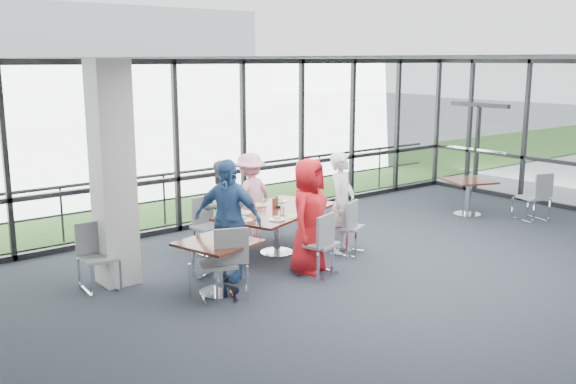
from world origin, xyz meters
TOP-DOWN VIEW (x-y plane):
  - floor at (0.00, 0.00)m, footprint 12.00×10.00m
  - ceiling at (0.00, 0.00)m, footprint 12.00×10.00m
  - curtain_wall_back at (0.00, 5.00)m, footprint 12.00×0.10m
  - exit_door at (6.00, 3.75)m, footprint 0.12×1.60m
  - structural_column at (-3.60, 3.00)m, footprint 0.50×0.50m
  - apron at (0.00, 10.00)m, footprint 80.00×70.00m
  - grass_strip at (0.00, 8.00)m, footprint 80.00×5.00m
  - hangar_main at (4.00, 32.00)m, footprint 24.00×10.00m
  - guard_rail at (0.00, 5.60)m, footprint 12.00×0.06m
  - main_table at (-0.93, 2.69)m, footprint 2.38×1.80m
  - side_table_left at (-2.69, 1.70)m, footprint 1.14×1.14m
  - side_table_right at (3.83, 2.38)m, footprint 1.15×1.15m
  - diner_near_left at (-1.13, 1.64)m, footprint 1.02×0.90m
  - diner_near_right at (-0.05, 2.07)m, footprint 0.76×0.68m
  - diner_far_left at (-1.61, 3.33)m, footprint 0.81×0.56m
  - diner_far_right at (-0.70, 3.79)m, footprint 1.08×0.68m
  - diner_end at (-2.24, 2.15)m, footprint 1.04×1.20m
  - chair_main_nl at (-1.08, 1.43)m, footprint 0.58×0.58m
  - chair_main_nr at (-0.01, 1.95)m, footprint 0.59×0.59m
  - chair_main_fl at (-1.82, 3.41)m, footprint 0.49×0.49m
  - chair_main_fr at (-0.80, 3.83)m, footprint 0.57×0.57m
  - chair_main_end at (-2.36, 2.27)m, footprint 0.58×0.58m
  - chair_spare_la at (-2.81, 1.53)m, footprint 0.64×0.64m
  - chair_spare_lb at (-3.94, 2.86)m, footprint 0.49×0.49m
  - chair_spare_r at (4.44, 1.29)m, footprint 0.58×0.58m
  - plate_nl at (-1.33, 2.16)m, footprint 0.26×0.26m
  - plate_nr at (-0.26, 2.52)m, footprint 0.25×0.25m
  - plate_fl at (-1.50, 2.85)m, footprint 0.28×0.28m
  - plate_fr at (-0.47, 3.18)m, footprint 0.26×0.26m
  - plate_end at (-1.75, 2.44)m, footprint 0.27×0.27m
  - tumbler_a at (-1.07, 2.35)m, footprint 0.07×0.07m
  - tumbler_b at (-0.49, 2.58)m, footprint 0.06×0.06m
  - tumbler_c at (-0.97, 2.99)m, footprint 0.07×0.07m
  - tumbler_d at (-1.59, 2.31)m, footprint 0.07×0.07m
  - menu_a at (-0.97, 2.17)m, footprint 0.35×0.36m
  - menu_b at (0.02, 2.76)m, footprint 0.34×0.29m
  - menu_c at (-0.89, 3.15)m, footprint 0.36×0.38m
  - condiment_caddy at (-0.84, 2.79)m, footprint 0.10×0.07m
  - ketchup_bottle at (-0.91, 2.79)m, footprint 0.06×0.06m
  - green_bottle at (-0.82, 2.84)m, footprint 0.05×0.05m

SIDE VIEW (x-z plane):
  - apron at x=0.00m, z-range -0.03..-0.01m
  - floor at x=0.00m, z-range -0.02..0.00m
  - grass_strip at x=0.00m, z-range 0.01..0.01m
  - chair_main_fr at x=-0.80m, z-range 0.00..0.85m
  - chair_main_fl at x=-1.82m, z-range 0.00..0.91m
  - chair_main_end at x=-2.36m, z-range 0.00..0.91m
  - chair_main_nr at x=-0.01m, z-range 0.00..0.91m
  - chair_spare_lb at x=-3.94m, z-range 0.00..0.92m
  - chair_main_nl at x=-1.08m, z-range 0.00..0.95m
  - chair_spare_r at x=4.44m, z-range 0.00..0.95m
  - chair_spare_la at x=-2.81m, z-range 0.00..0.99m
  - guard_rail at x=0.00m, z-range 0.47..0.53m
  - side_table_right at x=3.83m, z-range 0.26..1.01m
  - main_table at x=-0.93m, z-range 0.27..1.02m
  - side_table_left at x=-2.69m, z-range 0.27..1.02m
  - menu_a at x=-0.97m, z-range 0.75..0.75m
  - menu_b at x=0.02m, z-range 0.75..0.75m
  - menu_c at x=-0.89m, z-range 0.75..0.75m
  - plate_nl at x=-1.33m, z-range 0.75..0.76m
  - plate_nr at x=-0.26m, z-range 0.75..0.76m
  - plate_fl at x=-1.50m, z-range 0.75..0.76m
  - plate_fr at x=-0.47m, z-range 0.75..0.76m
  - plate_end at x=-1.75m, z-range 0.75..0.76m
  - condiment_caddy at x=-0.84m, z-range 0.75..0.79m
  - diner_far_right at x=-0.70m, z-range 0.00..1.55m
  - diner_far_left at x=-1.61m, z-range 0.00..1.57m
  - tumbler_b at x=-0.49m, z-range 0.75..0.88m
  - tumbler_a at x=-1.07m, z-range 0.75..0.89m
  - tumbler_c at x=-0.97m, z-range 0.75..0.89m
  - tumbler_d at x=-1.59m, z-range 0.75..0.90m
  - ketchup_bottle at x=-0.91m, z-range 0.75..0.93m
  - diner_near_right at x=-0.05m, z-range 0.00..1.70m
  - green_bottle at x=-0.82m, z-range 0.75..0.95m
  - diner_near_left at x=-1.13m, z-range 0.00..1.76m
  - diner_end at x=-2.24m, z-range 0.00..1.79m
  - exit_door at x=6.00m, z-range 0.00..2.10m
  - curtain_wall_back at x=0.00m, z-range 0.00..3.20m
  - structural_column at x=-3.60m, z-range 0.00..3.20m
  - hangar_main at x=4.00m, z-range 0.00..6.00m
  - ceiling at x=0.00m, z-range 3.18..3.22m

